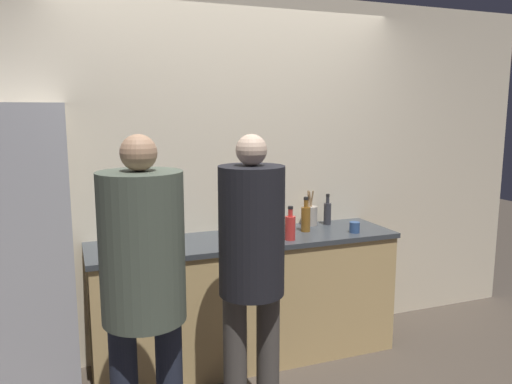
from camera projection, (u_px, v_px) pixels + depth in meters
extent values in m
plane|color=#4C4238|center=(263.00, 379.00, 3.33)|extent=(14.00, 14.00, 0.00)
cube|color=beige|center=(233.00, 175.00, 3.69)|extent=(5.20, 0.06, 2.60)
cube|color=tan|center=(246.00, 300.00, 3.57)|extent=(2.13, 0.57, 0.86)
cube|color=#383D42|center=(246.00, 239.00, 3.49)|extent=(2.16, 0.60, 0.03)
cube|color=#B7B7BC|center=(14.00, 259.00, 2.94)|extent=(0.67, 0.61, 1.81)
cylinder|color=#515B4C|center=(142.00, 247.00, 2.29)|extent=(0.39, 0.39, 0.70)
sphere|color=tan|center=(139.00, 153.00, 2.22)|extent=(0.17, 0.17, 0.17)
cylinder|color=#4C4742|center=(235.00, 364.00, 2.73)|extent=(0.13, 0.13, 0.79)
cylinder|color=#4C4742|center=(268.00, 358.00, 2.80)|extent=(0.13, 0.13, 0.79)
cylinder|color=black|center=(252.00, 231.00, 2.65)|extent=(0.35, 0.35, 0.69)
sphere|color=beige|center=(251.00, 150.00, 2.58)|extent=(0.17, 0.17, 0.17)
cylinder|color=#4C3323|center=(254.00, 228.00, 3.58)|extent=(0.36, 0.36, 0.08)
ellipsoid|color=yellow|center=(260.00, 219.00, 3.59)|extent=(0.15, 0.12, 0.04)
cylinder|color=#ADA393|center=(310.00, 216.00, 3.84)|extent=(0.11, 0.11, 0.15)
cylinder|color=#99754C|center=(309.00, 204.00, 3.82)|extent=(0.01, 0.05, 0.21)
cylinder|color=#99754C|center=(311.00, 204.00, 3.83)|extent=(0.03, 0.04, 0.21)
cylinder|color=#99754C|center=(311.00, 204.00, 3.81)|extent=(0.04, 0.01, 0.21)
cylinder|color=brown|center=(306.00, 219.00, 3.64)|extent=(0.07, 0.07, 0.18)
cylinder|color=brown|center=(306.00, 204.00, 3.62)|extent=(0.03, 0.03, 0.06)
cylinder|color=black|center=(306.00, 198.00, 3.61)|extent=(0.03, 0.03, 0.02)
cylinder|color=red|center=(290.00, 228.00, 3.40)|extent=(0.07, 0.07, 0.16)
cylinder|color=red|center=(290.00, 213.00, 3.38)|extent=(0.03, 0.03, 0.05)
cylinder|color=black|center=(290.00, 208.00, 3.37)|extent=(0.04, 0.04, 0.02)
cylinder|color=#333338|center=(327.00, 214.00, 3.86)|extent=(0.06, 0.06, 0.17)
cylinder|color=#333338|center=(328.00, 200.00, 3.84)|extent=(0.03, 0.03, 0.05)
cylinder|color=black|center=(328.00, 195.00, 3.83)|extent=(0.03, 0.03, 0.02)
cylinder|color=#335184|center=(355.00, 227.00, 3.61)|extent=(0.07, 0.07, 0.08)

